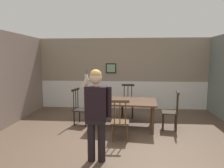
# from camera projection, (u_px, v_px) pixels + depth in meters

# --- Properties ---
(ground_plane) EXTENTS (7.31, 7.31, 0.00)m
(ground_plane) POSITION_uv_depth(u_px,v_px,m) (119.00, 145.00, 4.35)
(ground_plane) COLOR brown
(room_back_partition) EXTENTS (6.32, 0.17, 2.62)m
(room_back_partition) POSITION_uv_depth(u_px,v_px,m) (123.00, 75.00, 7.48)
(room_back_partition) COLOR gray
(room_back_partition) RESTS_ON ground_plane
(dining_table) EXTENTS (1.81, 1.25, 0.74)m
(dining_table) POSITION_uv_depth(u_px,v_px,m) (124.00, 103.00, 5.45)
(dining_table) COLOR #4C3323
(dining_table) RESTS_ON ground_plane
(chair_near_window) EXTENTS (0.46, 0.46, 1.03)m
(chair_near_window) POSITION_uv_depth(u_px,v_px,m) (171.00, 111.00, 5.26)
(chair_near_window) COLOR #2D2319
(chair_near_window) RESTS_ON ground_plane
(chair_by_doorway) EXTENTS (0.41, 0.41, 0.98)m
(chair_by_doorway) POSITION_uv_depth(u_px,v_px,m) (120.00, 121.00, 4.56)
(chair_by_doorway) COLOR #513823
(chair_by_doorway) RESTS_ON ground_plane
(chair_at_table_head) EXTENTS (0.43, 0.43, 1.05)m
(chair_at_table_head) POSITION_uv_depth(u_px,v_px,m) (128.00, 102.00, 6.38)
(chair_at_table_head) COLOR black
(chair_at_table_head) RESTS_ON ground_plane
(chair_opposite_corner) EXTENTS (0.52, 0.52, 1.03)m
(chair_opposite_corner) POSITION_uv_depth(u_px,v_px,m) (81.00, 108.00, 5.69)
(chair_opposite_corner) COLOR black
(chair_opposite_corner) RESTS_ON ground_plane
(person_figure) EXTENTS (0.54, 0.22, 1.69)m
(person_figure) POSITION_uv_depth(u_px,v_px,m) (96.00, 110.00, 3.56)
(person_figure) COLOR black
(person_figure) RESTS_ON ground_plane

